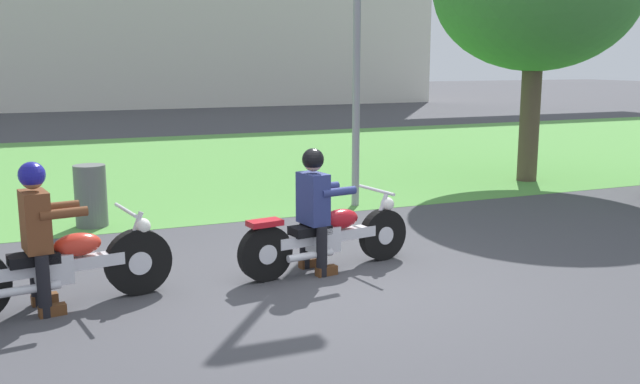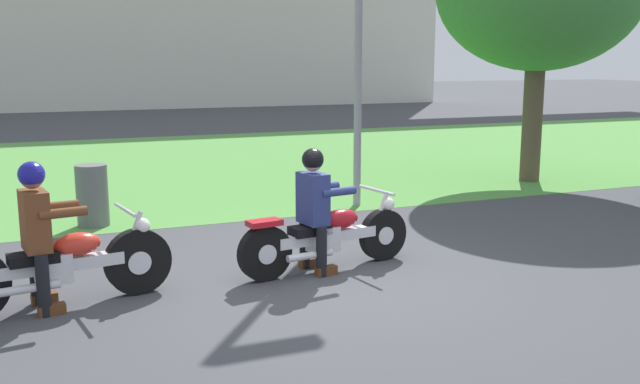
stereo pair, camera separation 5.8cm
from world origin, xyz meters
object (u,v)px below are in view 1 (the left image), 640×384
(rider_lead, at_px, (315,201))
(motorcycle_follow, at_px, (60,267))
(rider_follow, at_px, (38,225))
(motorcycle_lead, at_px, (328,237))
(trash_can, at_px, (91,196))

(rider_lead, relative_size, motorcycle_follow, 0.64)
(rider_follow, bearing_deg, motorcycle_lead, -5.46)
(rider_lead, bearing_deg, motorcycle_follow, 173.95)
(motorcycle_lead, height_order, motorcycle_follow, motorcycle_follow)
(motorcycle_follow, height_order, trash_can, motorcycle_follow)
(rider_lead, bearing_deg, rider_follow, 174.27)
(motorcycle_follow, xyz_separation_m, rider_follow, (-0.17, -0.02, 0.42))
(rider_lead, xyz_separation_m, trash_can, (-2.07, 3.22, -0.37))
(rider_lead, height_order, rider_follow, rider_follow)
(motorcycle_follow, xyz_separation_m, trash_can, (0.57, 3.35, 0.04))
(motorcycle_follow, height_order, rider_follow, rider_follow)
(motorcycle_lead, xyz_separation_m, trash_can, (-2.24, 3.20, 0.06))
(trash_can, bearing_deg, rider_follow, -102.37)
(rider_lead, distance_m, trash_can, 3.85)
(rider_lead, distance_m, motorcycle_follow, 2.68)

